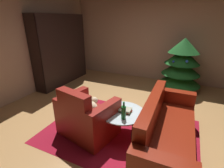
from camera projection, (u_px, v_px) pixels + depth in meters
name	position (u px, v px, depth m)	size (l,w,h in m)	color
ground_plane	(128.00, 123.00, 3.33)	(6.96, 6.96, 0.00)	#AE7E4A
wall_back	(160.00, 40.00, 5.27)	(5.92, 0.06, 2.63)	tan
wall_left	(14.00, 47.00, 3.98)	(0.06, 5.79, 2.63)	tan
area_rug	(120.00, 131.00, 3.07)	(2.66, 1.92, 0.01)	maroon
bookshelf_unit	(64.00, 51.00, 5.22)	(0.39, 1.97, 2.06)	black
armchair_red	(87.00, 118.00, 2.91)	(1.06, 0.90, 0.91)	maroon
couch_red	(166.00, 133.00, 2.55)	(0.73, 1.97, 0.86)	maroon
coffee_table	(122.00, 114.00, 2.84)	(0.77, 0.77, 0.47)	black
book_stack_on_table	(125.00, 110.00, 2.81)	(0.22, 0.17, 0.06)	#418047
bottle_on_table	(124.00, 112.00, 2.59)	(0.07, 0.07, 0.29)	#1A6127
decorated_tree	(181.00, 65.00, 4.63)	(1.15, 1.15, 1.47)	brown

